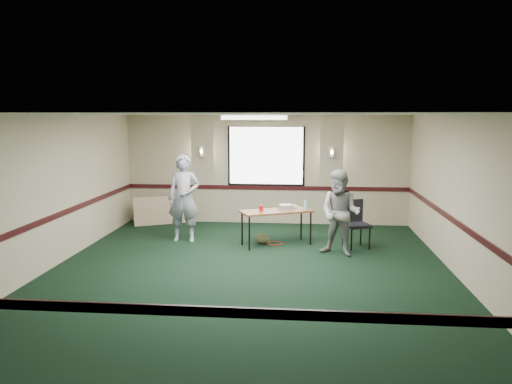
# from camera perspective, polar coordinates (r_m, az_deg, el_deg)

# --- Properties ---
(ground) EXTENTS (8.00, 8.00, 0.00)m
(ground) POSITION_cam_1_polar(r_m,az_deg,el_deg) (8.73, -0.81, -9.11)
(ground) COLOR black
(ground) RESTS_ON ground
(room_shell) EXTENTS (8.00, 8.02, 8.00)m
(room_shell) POSITION_cam_1_polar(r_m,az_deg,el_deg) (10.49, 0.42, 2.73)
(room_shell) COLOR tan
(room_shell) RESTS_ON ground
(folding_table) EXTENTS (1.58, 1.15, 0.73)m
(folding_table) POSITION_cam_1_polar(r_m,az_deg,el_deg) (10.35, 2.35, -2.40)
(folding_table) COLOR brown
(folding_table) RESTS_ON ground
(projector) EXTENTS (0.33, 0.31, 0.09)m
(projector) POSITION_cam_1_polar(r_m,az_deg,el_deg) (10.51, 3.44, -1.69)
(projector) COLOR #9B9AA3
(projector) RESTS_ON folding_table
(game_console) EXTENTS (0.26, 0.24, 0.05)m
(game_console) POSITION_cam_1_polar(r_m,az_deg,el_deg) (10.65, 4.11, -1.67)
(game_console) COLOR silver
(game_console) RESTS_ON folding_table
(red_cup) EXTENTS (0.09, 0.09, 0.13)m
(red_cup) POSITION_cam_1_polar(r_m,az_deg,el_deg) (10.19, 0.60, -1.89)
(red_cup) COLOR red
(red_cup) RESTS_ON folding_table
(water_bottle) EXTENTS (0.06, 0.06, 0.19)m
(water_bottle) POSITION_cam_1_polar(r_m,az_deg,el_deg) (10.51, 5.68, -1.44)
(water_bottle) COLOR #97D2F8
(water_bottle) RESTS_ON folding_table
(duffel_bag) EXTENTS (0.33, 0.27, 0.21)m
(duffel_bag) POSITION_cam_1_polar(r_m,az_deg,el_deg) (10.54, 0.72, -5.38)
(duffel_bag) COLOR #4A492A
(duffel_bag) RESTS_ON ground
(cable_coil) EXTENTS (0.39, 0.39, 0.02)m
(cable_coil) POSITION_cam_1_polar(r_m,az_deg,el_deg) (10.58, 2.18, -5.89)
(cable_coil) COLOR red
(cable_coil) RESTS_ON ground
(folded_table) EXTENTS (1.31, 0.77, 0.69)m
(folded_table) POSITION_cam_1_polar(r_m,az_deg,el_deg) (12.58, -10.76, -2.10)
(folded_table) COLOR tan
(folded_table) RESTS_ON ground
(conference_chair) EXTENTS (0.61, 0.62, 0.97)m
(conference_chair) POSITION_cam_1_polar(r_m,az_deg,el_deg) (10.43, 11.21, -3.11)
(conference_chair) COLOR black
(conference_chair) RESTS_ON ground
(person_left) EXTENTS (0.71, 0.49, 1.87)m
(person_left) POSITION_cam_1_polar(r_m,az_deg,el_deg) (10.74, -8.25, -0.69)
(person_left) COLOR #435993
(person_left) RESTS_ON ground
(person_right) EXTENTS (0.99, 0.89, 1.65)m
(person_right) POSITION_cam_1_polar(r_m,az_deg,el_deg) (9.69, 9.60, -2.38)
(person_right) COLOR #6B82A6
(person_right) RESTS_ON ground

